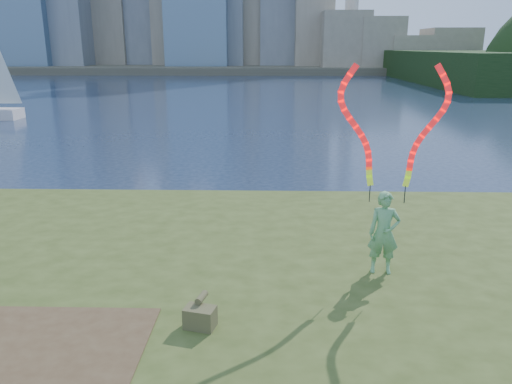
{
  "coord_description": "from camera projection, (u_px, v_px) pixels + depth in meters",
  "views": [
    {
      "loc": [
        1.0,
        -8.35,
        4.6
      ],
      "look_at": [
        0.76,
        1.0,
        1.86
      ],
      "focal_mm": 35.0,
      "sensor_mm": 36.0,
      "label": 1
    }
  ],
  "objects": [
    {
      "name": "ground",
      "position": [
        214.0,
        302.0,
        9.33
      ],
      "size": [
        320.0,
        320.0,
        0.0
      ],
      "primitive_type": "plane",
      "color": "#17233B",
      "rests_on": "ground"
    },
    {
      "name": "grassy_knoll",
      "position": [
        196.0,
        361.0,
        7.03
      ],
      "size": [
        20.0,
        18.0,
        0.8
      ],
      "color": "#374619",
      "rests_on": "ground"
    },
    {
      "name": "dirt_patch",
      "position": [
        5.0,
        369.0,
        6.09
      ],
      "size": [
        3.2,
        3.0,
        0.02
      ],
      "primitive_type": "cube",
      "color": "#47331E",
      "rests_on": "grassy_knoll"
    },
    {
      "name": "far_shore",
      "position": [
        264.0,
        67.0,
        100.31
      ],
      "size": [
        320.0,
        40.0,
        1.2
      ],
      "primitive_type": "cube",
      "color": "#514B3B",
      "rests_on": "ground"
    },
    {
      "name": "woman_with_ribbons",
      "position": [
        387.0,
        192.0,
        8.37
      ],
      "size": [
        1.97,
        0.39,
        3.86
      ],
      "rotation": [
        0.0,
        0.0,
        -0.09
      ],
      "color": "#167F1D",
      "rests_on": "grassy_knoll"
    },
    {
      "name": "canvas_bag",
      "position": [
        200.0,
        316.0,
        6.99
      ],
      "size": [
        0.48,
        0.54,
        0.4
      ],
      "rotation": [
        0.0,
        0.0,
        -0.25
      ],
      "color": "#50522D",
      "rests_on": "grassy_knoll"
    }
  ]
}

